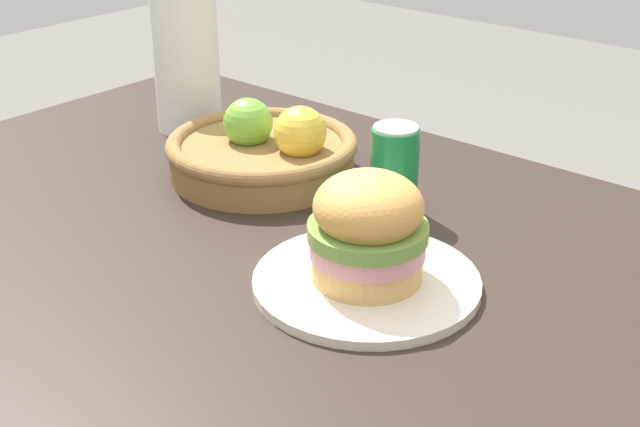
{
  "coord_description": "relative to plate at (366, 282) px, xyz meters",
  "views": [
    {
      "loc": [
        0.68,
        -0.74,
        1.27
      ],
      "look_at": [
        0.06,
        -0.01,
        0.81
      ],
      "focal_mm": 48.62,
      "sensor_mm": 36.0,
      "label": 1
    }
  ],
  "objects": [
    {
      "name": "dining_table",
      "position": [
        -0.15,
        0.03,
        -0.11
      ],
      "size": [
        1.4,
        0.9,
        0.75
      ],
      "color": "#2D231E",
      "rests_on": "ground_plane"
    },
    {
      "name": "plate",
      "position": [
        0.0,
        0.0,
        0.0
      ],
      "size": [
        0.27,
        0.27,
        0.01
      ],
      "primitive_type": "cylinder",
      "color": "silver",
      "rests_on": "dining_table"
    },
    {
      "name": "sandwich",
      "position": [
        0.0,
        -0.0,
        0.07
      ],
      "size": [
        0.14,
        0.14,
        0.13
      ],
      "color": "#DBAD60",
      "rests_on": "plate"
    },
    {
      "name": "soda_can",
      "position": [
        -0.1,
        0.18,
        0.06
      ],
      "size": [
        0.07,
        0.07,
        0.13
      ],
      "color": "#147238",
      "rests_on": "dining_table"
    },
    {
      "name": "fruit_basket",
      "position": [
        -0.32,
        0.16,
        0.03
      ],
      "size": [
        0.29,
        0.29,
        0.12
      ],
      "color": "olive",
      "rests_on": "dining_table"
    },
    {
      "name": "paper_towel_roll",
      "position": [
        -0.56,
        0.23,
        0.11
      ],
      "size": [
        0.11,
        0.11,
        0.24
      ],
      "primitive_type": "cylinder",
      "color": "white",
      "rests_on": "dining_table"
    }
  ]
}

